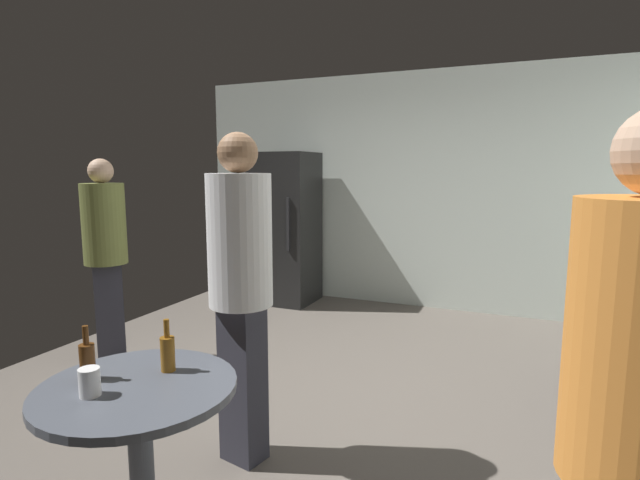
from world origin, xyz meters
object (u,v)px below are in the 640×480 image
at_px(beer_bottle_brown, 87,360).
at_px(person_in_white_shirt, 241,274).
at_px(foreground_table, 138,409).
at_px(person_in_olive_shirt, 105,245).
at_px(plastic_cup_white, 90,382).
at_px(person_in_orange_shirt, 637,415).
at_px(refrigerator, 285,228).
at_px(beer_bottle_amber, 168,352).

xyz_separation_m(beer_bottle_brown, person_in_white_shirt, (0.26, 0.77, 0.23)).
xyz_separation_m(foreground_table, person_in_olive_shirt, (-1.76, 1.52, 0.36)).
bearing_deg(plastic_cup_white, person_in_orange_shirt, 0.07).
height_order(beer_bottle_brown, person_in_orange_shirt, person_in_orange_shirt).
relative_size(plastic_cup_white, person_in_white_shirt, 0.06).
height_order(refrigerator, beer_bottle_amber, refrigerator).
xyz_separation_m(refrigerator, beer_bottle_brown, (1.04, -3.83, -0.08)).
relative_size(beer_bottle_brown, person_in_orange_shirt, 0.13).
relative_size(beer_bottle_amber, beer_bottle_brown, 1.00).
distance_m(plastic_cup_white, person_in_white_shirt, 0.93).
bearing_deg(person_in_olive_shirt, plastic_cup_white, -3.20).
height_order(refrigerator, plastic_cup_white, refrigerator).
xyz_separation_m(beer_bottle_brown, plastic_cup_white, (0.13, -0.11, -0.03)).
bearing_deg(person_in_olive_shirt, foreground_table, 0.98).
bearing_deg(person_in_orange_shirt, person_in_white_shirt, -52.93).
bearing_deg(beer_bottle_amber, person_in_white_shirt, 88.69).
relative_size(refrigerator, foreground_table, 2.25).
bearing_deg(foreground_table, plastic_cup_white, -122.67).
bearing_deg(person_in_olive_shirt, person_in_white_shirt, 18.15).
bearing_deg(beer_bottle_amber, beer_bottle_brown, -141.02).
xyz_separation_m(foreground_table, beer_bottle_brown, (-0.22, -0.04, 0.19)).
distance_m(beer_bottle_brown, person_in_olive_shirt, 2.20).
height_order(refrigerator, person_in_orange_shirt, refrigerator).
bearing_deg(foreground_table, person_in_orange_shirt, -4.88).
relative_size(beer_bottle_amber, person_in_white_shirt, 0.13).
bearing_deg(person_in_olive_shirt, refrigerator, 119.44).
relative_size(plastic_cup_white, person_in_orange_shirt, 0.06).
height_order(beer_bottle_amber, beer_bottle_brown, same).
height_order(refrigerator, foreground_table, refrigerator).
height_order(person_in_white_shirt, person_in_olive_shirt, person_in_white_shirt).
bearing_deg(refrigerator, beer_bottle_brown, -74.85).
bearing_deg(beer_bottle_brown, plastic_cup_white, -39.71).
distance_m(beer_bottle_amber, person_in_orange_shirt, 1.70).
xyz_separation_m(beer_bottle_brown, person_in_olive_shirt, (-1.54, 1.56, 0.17)).
bearing_deg(person_in_white_shirt, person_in_olive_shirt, -101.76).
xyz_separation_m(refrigerator, plastic_cup_white, (1.17, -3.94, -0.11)).
height_order(plastic_cup_white, person_in_orange_shirt, person_in_orange_shirt).
xyz_separation_m(beer_bottle_amber, person_in_orange_shirt, (1.66, -0.31, 0.20)).
bearing_deg(beer_bottle_amber, person_in_orange_shirt, -10.43).
relative_size(beer_bottle_brown, plastic_cup_white, 2.09).
bearing_deg(person_in_olive_shirt, person_in_orange_shirt, 16.04).
height_order(plastic_cup_white, person_in_white_shirt, person_in_white_shirt).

